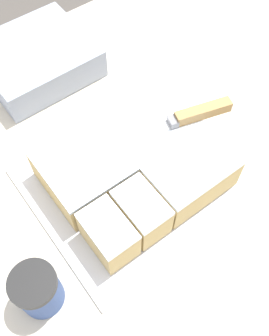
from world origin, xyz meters
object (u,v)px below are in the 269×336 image
(cake, at_px, (135,167))
(knife, at_px, (185,118))
(coffee_cup, at_px, (38,290))
(storage_box, at_px, (37,59))
(cake_board, at_px, (134,179))

(cake, xyz_separation_m, knife, (0.12, 0.01, 0.05))
(coffee_cup, height_order, storage_box, coffee_cup)
(cake, bearing_deg, cake_board, -141.92)
(storage_box, bearing_deg, knife, -71.29)
(coffee_cup, relative_size, storage_box, 0.39)
(knife, height_order, storage_box, knife)
(cake, distance_m, storage_box, 0.37)
(cake_board, distance_m, coffee_cup, 0.28)
(knife, distance_m, storage_box, 0.39)
(cake, xyz_separation_m, storage_box, (-0.00, 0.37, -0.01))
(cake_board, height_order, knife, knife)
(cake, height_order, knife, knife)
(cake, relative_size, knife, 0.93)
(cake_board, xyz_separation_m, cake, (0.00, 0.00, 0.04))
(cake_board, relative_size, cake, 1.27)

